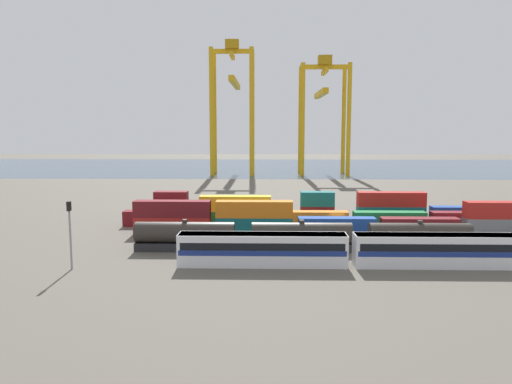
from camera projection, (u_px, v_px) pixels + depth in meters
ground_plane at (314, 196)px, 121.94m from camera, size 420.00×420.00×0.00m
harbour_water at (294, 167)px, 217.27m from camera, size 400.00×110.00×0.01m
passenger_train at (350, 249)px, 58.97m from camera, size 41.53×3.14×3.90m
freight_tank_row at (302, 236)px, 66.33m from camera, size 45.20×2.80×4.26m
signal_mast at (70, 226)px, 57.10m from camera, size 0.36×0.60×8.09m
shipping_container_0 at (173, 225)px, 78.02m from camera, size 12.10×2.44×2.60m
shipping_container_1 at (172, 209)px, 77.69m from camera, size 12.10×2.44×2.60m
shipping_container_2 at (254, 225)px, 77.71m from camera, size 12.10×2.44×2.60m
shipping_container_3 at (254, 209)px, 77.38m from camera, size 12.10×2.44×2.60m
shipping_container_4 at (337, 226)px, 77.40m from camera, size 12.10×2.44×2.60m
shipping_container_5 at (419, 226)px, 77.10m from camera, size 12.10×2.44×2.60m
shipping_container_6 at (503, 226)px, 76.79m from camera, size 12.10×2.44×2.60m
shipping_container_7 at (504, 210)px, 76.46m from camera, size 12.10×2.44×2.60m
shipping_container_10 at (159, 218)px, 83.91m from camera, size 12.10×2.44×2.60m
shipping_container_11 at (235, 219)px, 83.60m from camera, size 12.10×2.44×2.60m
shipping_container_12 at (235, 203)px, 83.27m from camera, size 12.10×2.44×2.60m
shipping_container_13 at (312, 219)px, 83.29m from camera, size 12.10×2.44×2.60m
shipping_container_14 at (389, 219)px, 82.98m from camera, size 12.10×2.44×2.60m
shipping_container_15 at (467, 219)px, 82.68m from camera, size 12.10×2.44×2.60m
shipping_container_17 at (171, 212)px, 89.69m from camera, size 6.04×2.44×2.60m
shipping_container_18 at (171, 198)px, 89.37m from camera, size 6.04×2.44×2.60m
shipping_container_19 at (244, 213)px, 89.38m from camera, size 6.04×2.44×2.60m
shipping_container_20 at (317, 213)px, 89.07m from camera, size 6.04×2.44×2.60m
shipping_container_21 at (317, 199)px, 88.74m from camera, size 6.04×2.44×2.60m
shipping_container_22 at (391, 213)px, 88.75m from camera, size 12.10×2.44×2.60m
shipping_container_23 at (391, 199)px, 88.43m from camera, size 12.10×2.44×2.60m
shipping_container_24 at (465, 214)px, 88.44m from camera, size 12.10×2.44×2.60m
gantry_crane_west at (233, 95)px, 180.84m from camera, size 15.81×40.18×48.28m
gantry_crane_central at (323, 103)px, 179.71m from camera, size 17.80×35.27×42.70m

